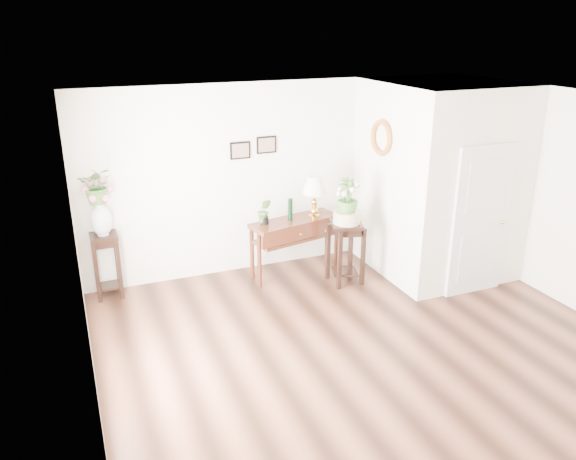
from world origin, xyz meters
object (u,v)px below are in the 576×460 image
console_table (294,248)px  plant_stand_a (107,266)px  table_lamp (314,194)px  plant_stand_b (345,253)px

console_table → plant_stand_a: size_ratio=1.47×
table_lamp → plant_stand_a: size_ratio=0.68×
plant_stand_a → plant_stand_b: 3.33m
table_lamp → plant_stand_b: size_ratio=0.68×
console_table → plant_stand_b: 0.76m
console_table → plant_stand_a: (-2.63, 0.36, 0.01)m
table_lamp → plant_stand_b: bearing=-58.9°
console_table → table_lamp: (0.31, 0.00, 0.79)m
console_table → plant_stand_b: plant_stand_b is taller
plant_stand_a → console_table: bearing=-7.7°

